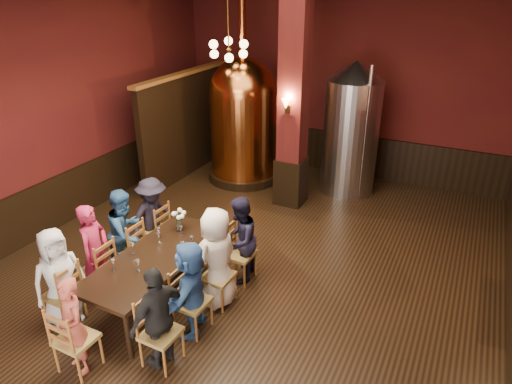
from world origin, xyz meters
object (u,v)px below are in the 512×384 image
at_px(copper_kettle, 244,119).
at_px(dining_table, 156,259).
at_px(person_0, 59,277).
at_px(rose_vase, 178,217).
at_px(person_1, 95,252).
at_px(steel_vessel, 351,129).
at_px(person_2, 126,232).

bearing_deg(copper_kettle, dining_table, -77.97).
height_order(dining_table, person_0, person_0).
bearing_deg(rose_vase, dining_table, -81.84).
xyz_separation_m(person_1, rose_vase, (0.75, 1.08, 0.24)).
distance_m(steel_vessel, rose_vase, 4.60).
relative_size(dining_table, copper_kettle, 0.60).
height_order(copper_kettle, rose_vase, copper_kettle).
height_order(steel_vessel, rose_vase, steel_vessel).
distance_m(person_2, copper_kettle, 4.39).
xyz_separation_m(person_0, person_1, (0.01, 0.67, 0.03)).
bearing_deg(person_0, dining_table, -22.59).
distance_m(person_2, steel_vessel, 5.30).
height_order(person_1, steel_vessel, steel_vessel).
distance_m(person_0, person_1, 0.67).
height_order(person_2, steel_vessel, steel_vessel).
bearing_deg(person_0, rose_vase, -4.58).
bearing_deg(person_1, person_2, -13.19).
bearing_deg(copper_kettle, person_2, -87.99).
bearing_deg(copper_kettle, person_1, -88.39).
xyz_separation_m(copper_kettle, rose_vase, (0.89, -3.91, -0.48)).
bearing_deg(copper_kettle, rose_vase, -77.23).
relative_size(person_1, rose_vase, 4.01).
height_order(person_1, person_2, person_1).
height_order(person_0, steel_vessel, steel_vessel).
xyz_separation_m(person_0, copper_kettle, (-0.13, 5.66, 0.75)).
distance_m(person_1, person_2, 0.66).
bearing_deg(person_0, person_1, 17.78).
height_order(person_1, copper_kettle, copper_kettle).
xyz_separation_m(person_1, copper_kettle, (-0.14, 4.99, 0.72)).
relative_size(copper_kettle, rose_vase, 10.74).
height_order(person_0, rose_vase, person_0).
bearing_deg(dining_table, steel_vessel, 75.32).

